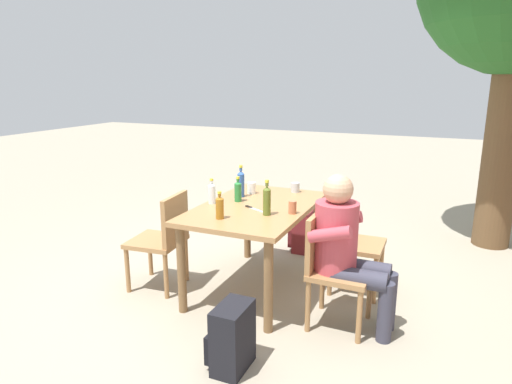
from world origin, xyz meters
TOP-DOWN VIEW (x-y plane):
  - ground_plane at (0.00, 0.00)m, footprint 24.00×24.00m
  - dining_table at (0.00, 0.00)m, footprint 1.42×0.91m
  - chair_far_right at (0.32, 0.75)m, footprint 0.45×0.45m
  - chair_near_right at (0.31, -0.75)m, footprint 0.48×0.48m
  - chair_far_left at (-0.32, 0.75)m, footprint 0.45×0.45m
  - person_in_white_shirt at (0.32, 0.86)m, footprint 0.47×0.61m
  - bottle_amber at (0.46, -0.11)m, footprint 0.06×0.06m
  - bottle_green at (-0.06, -0.20)m, footprint 0.06×0.06m
  - bottle_blue at (-0.21, -0.25)m, footprint 0.06×0.06m
  - bottle_clear at (0.10, -0.38)m, footprint 0.06×0.06m
  - bottle_olive at (0.22, 0.19)m, footprint 0.06×0.06m
  - cup_steel at (-0.58, 0.16)m, footprint 0.08×0.08m
  - cup_terracotta at (0.10, 0.37)m, footprint 0.06×0.06m
  - cup_white at (-0.36, -0.21)m, footprint 0.08×0.08m
  - table_knife at (0.11, 0.02)m, footprint 0.13×0.22m
  - backpack_by_near_side at (-1.06, 0.10)m, footprint 0.34×0.23m
  - backpack_by_far_side at (1.13, 0.32)m, footprint 0.31×0.25m

SIDE VIEW (x-z plane):
  - ground_plane at x=0.00m, z-range 0.00..0.00m
  - backpack_by_far_side at x=1.13m, z-range -0.01..0.44m
  - backpack_by_near_side at x=-1.06m, z-range -0.01..0.45m
  - chair_far_right at x=0.32m, z-range 0.05..0.92m
  - chair_near_right at x=0.31m, z-range 0.05..0.92m
  - chair_far_left at x=-0.32m, z-range 0.05..0.92m
  - person_in_white_shirt at x=0.32m, z-range 0.07..1.25m
  - dining_table at x=0.00m, z-range 0.28..1.06m
  - table_knife at x=0.11m, z-range 0.77..0.79m
  - cup_steel at x=-0.58m, z-range 0.77..0.87m
  - cup_terracotta at x=0.10m, z-range 0.77..0.88m
  - cup_white at x=-0.36m, z-range 0.77..0.88m
  - bottle_amber at x=0.46m, z-range 0.76..0.98m
  - bottle_clear at x=0.10m, z-range 0.76..0.98m
  - bottle_green at x=-0.06m, z-range 0.76..0.98m
  - bottle_olive at x=0.22m, z-range 0.75..1.04m
  - bottle_blue at x=-0.21m, z-range 0.75..1.05m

